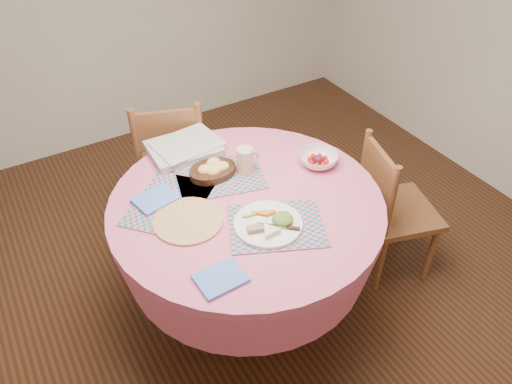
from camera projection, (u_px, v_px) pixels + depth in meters
ground at (248, 306)px, 2.70m from camera, size 4.00×4.00×0.00m
dining_table at (247, 232)px, 2.35m from camera, size 1.24×1.24×0.75m
chair_right at (392, 207)px, 2.67m from camera, size 0.47×0.48×0.84m
chair_back at (172, 161)px, 2.94m from camera, size 0.53×0.52×0.91m
placemat_front at (276, 226)px, 2.10m from camera, size 0.49×0.44×0.01m
placemat_left at (169, 203)px, 2.21m from camera, size 0.50×0.49×0.01m
placemat_back at (220, 176)px, 2.36m from camera, size 0.46×0.39×0.01m
wicker_trivet at (188, 221)px, 2.12m from camera, size 0.30×0.30×0.01m
napkin_near at (221, 278)px, 1.87m from camera, size 0.19×0.15×0.01m
napkin_far at (156, 199)px, 2.22m from camera, size 0.20×0.17×0.01m
dinner_plate at (270, 223)px, 2.09m from camera, size 0.29×0.29×0.05m
bread_bowl at (213, 169)px, 2.35m from camera, size 0.23×0.23×0.08m
latte_mug at (245, 160)px, 2.35m from camera, size 0.12×0.08×0.13m
fruit_bowl at (318, 159)px, 2.42m from camera, size 0.20×0.20×0.06m
newspaper_stack at (184, 147)px, 2.51m from camera, size 0.37×0.29×0.04m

